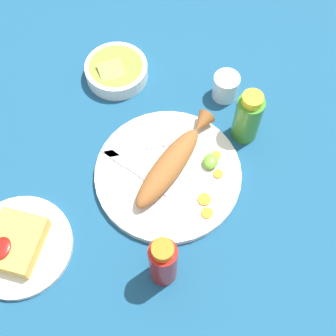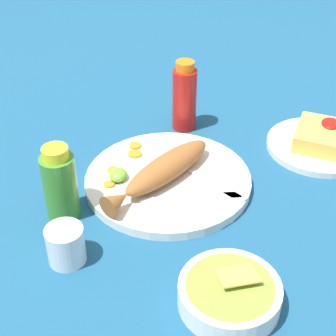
# 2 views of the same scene
# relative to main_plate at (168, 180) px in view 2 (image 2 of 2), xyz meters

# --- Properties ---
(ground_plane) EXTENTS (4.00, 4.00, 0.00)m
(ground_plane) POSITION_rel_main_plate_xyz_m (0.00, 0.00, -0.01)
(ground_plane) COLOR navy
(main_plate) EXTENTS (0.32, 0.32, 0.02)m
(main_plate) POSITION_rel_main_plate_xyz_m (0.00, 0.00, 0.00)
(main_plate) COLOR silver
(main_plate) RESTS_ON ground_plane
(fried_fish) EXTENTS (0.27, 0.13, 0.05)m
(fried_fish) POSITION_rel_main_plate_xyz_m (-0.02, 0.01, 0.03)
(fried_fish) COLOR #935628
(fried_fish) RESTS_ON main_plate
(fork_near) EXTENTS (0.09, 0.18, 0.00)m
(fork_near) POSITION_rel_main_plate_xyz_m (0.01, -0.08, 0.01)
(fork_near) COLOR silver
(fork_near) RESTS_ON main_plate
(fork_far) EXTENTS (0.10, 0.17, 0.00)m
(fork_far) POSITION_rel_main_plate_xyz_m (-0.04, -0.07, 0.01)
(fork_far) COLOR silver
(fork_far) RESTS_ON main_plate
(carrot_slice_near) EXTENTS (0.03, 0.03, 0.00)m
(carrot_slice_near) POSITION_rel_main_plate_xyz_m (0.07, 0.10, 0.01)
(carrot_slice_near) COLOR orange
(carrot_slice_near) RESTS_ON main_plate
(carrot_slice_mid) EXTENTS (0.03, 0.03, 0.00)m
(carrot_slice_mid) POSITION_rel_main_plate_xyz_m (0.04, 0.09, 0.01)
(carrot_slice_mid) COLOR orange
(carrot_slice_mid) RESTS_ON main_plate
(carrot_slice_far) EXTENTS (0.02, 0.02, 0.00)m
(carrot_slice_far) POSITION_rel_main_plate_xyz_m (-0.02, 0.11, 0.01)
(carrot_slice_far) COLOR orange
(carrot_slice_far) RESTS_ON main_plate
(carrot_slice_extra) EXTENTS (0.02, 0.02, 0.00)m
(carrot_slice_extra) POSITION_rel_main_plate_xyz_m (-0.07, 0.09, 0.01)
(carrot_slice_extra) COLOR orange
(carrot_slice_extra) RESTS_ON main_plate
(lime_wedge_main) EXTENTS (0.04, 0.03, 0.02)m
(lime_wedge_main) POSITION_rel_main_plate_xyz_m (-0.04, 0.08, 0.02)
(lime_wedge_main) COLOR #6BB233
(lime_wedge_main) RESTS_ON main_plate
(hot_sauce_bottle_red) EXTENTS (0.05, 0.05, 0.16)m
(hot_sauce_bottle_red) POSITION_rel_main_plate_xyz_m (0.21, 0.05, 0.07)
(hot_sauce_bottle_red) COLOR #B21914
(hot_sauce_bottle_red) RESTS_ON ground_plane
(hot_sauce_bottle_green) EXTENTS (0.06, 0.06, 0.14)m
(hot_sauce_bottle_green) POSITION_rel_main_plate_xyz_m (-0.15, 0.14, 0.06)
(hot_sauce_bottle_green) COLOR #3D8428
(hot_sauce_bottle_green) RESTS_ON ground_plane
(salt_cup) EXTENTS (0.06, 0.06, 0.06)m
(salt_cup) POSITION_rel_main_plate_xyz_m (-0.25, 0.08, 0.02)
(salt_cup) COLOR silver
(salt_cup) RESTS_ON ground_plane
(side_plate_fries) EXTENTS (0.22, 0.22, 0.01)m
(side_plate_fries) POSITION_rel_main_plate_xyz_m (0.23, -0.25, -0.00)
(side_plate_fries) COLOR silver
(side_plate_fries) RESTS_ON ground_plane
(fries_pile) EXTENTS (0.12, 0.10, 0.04)m
(fries_pile) POSITION_rel_main_plate_xyz_m (0.23, -0.25, 0.02)
(fries_pile) COLOR gold
(fries_pile) RESTS_ON side_plate_fries
(guacamole_bowl) EXTENTS (0.15, 0.15, 0.05)m
(guacamole_bowl) POSITION_rel_main_plate_xyz_m (-0.23, -0.19, 0.01)
(guacamole_bowl) COLOR white
(guacamole_bowl) RESTS_ON ground_plane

